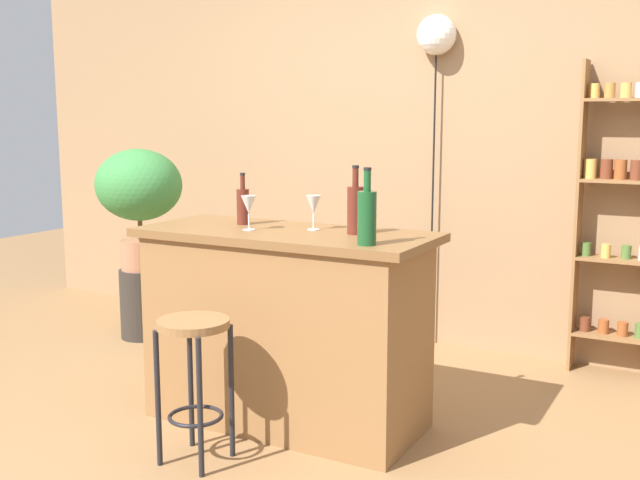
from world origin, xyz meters
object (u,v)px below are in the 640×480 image
bar_stool (194,358)px  wine_glass_left (249,206)px  spice_shelf (618,214)px  bottle_vinegar (355,208)px  wine_glass_center (313,205)px  bottle_wine_red (243,205)px  pendant_globe_light (436,38)px  bottle_sauce_amber (367,216)px  potted_plant (139,191)px  plant_stool (143,303)px

bar_stool → wine_glass_left: wine_glass_left is taller
spice_shelf → bottle_vinegar: (-0.95, -1.44, 0.13)m
wine_glass_center → bottle_wine_red: bearing=-179.5°
bottle_vinegar → pendant_globe_light: bearing=96.6°
bar_stool → spice_shelf: 2.54m
spice_shelf → bottle_sauce_amber: 1.86m
spice_shelf → bottle_sauce_amber: (-0.78, -1.69, 0.13)m
bar_stool → bottle_sauce_amber: size_ratio=1.94×
bottle_vinegar → bar_stool: bearing=-126.1°
spice_shelf → pendant_globe_light: 1.52m
potted_plant → bottle_sauce_amber: same height
bottle_sauce_amber → bar_stool: bearing=-149.2°
potted_plant → bottle_wine_red: bearing=-28.3°
plant_stool → potted_plant: (0.00, 0.00, 0.76)m
plant_stool → bottle_sauce_amber: (2.11, -0.97, 0.83)m
spice_shelf → bottle_vinegar: bearing=-123.4°
bar_stool → wine_glass_left: bearing=94.7°
bottle_sauce_amber → bottle_vinegar: bearing=125.1°
potted_plant → bottle_sauce_amber: (2.11, -0.97, 0.08)m
bar_stool → bottle_wine_red: 0.88m
bottle_sauce_amber → pendant_globe_light: pendant_globe_light is taller
bar_stool → wine_glass_left: (-0.04, 0.49, 0.60)m
bar_stool → bottle_sauce_amber: 0.95m
plant_stool → pendant_globe_light: pendant_globe_light is taller
plant_stool → bottle_sauce_amber: size_ratio=1.43×
bottle_sauce_amber → wine_glass_center: (-0.40, 0.27, -0.01)m
wine_glass_center → wine_glass_left: bearing=-149.9°
bar_stool → potted_plant: potted_plant is taller
bar_stool → wine_glass_left: 0.78m
spice_shelf → plant_stool: spice_shelf is taller
bottle_vinegar → bottle_sauce_amber: bearing=-54.9°
potted_plant → wine_glass_left: 1.67m
wine_glass_center → plant_stool: bearing=157.7°
spice_shelf → potted_plant: bearing=-166.0°
plant_stool → bottle_wine_red: size_ratio=1.81×
bar_stool → potted_plant: size_ratio=0.78×
bottle_vinegar → wine_glass_left: bottle_vinegar is taller
potted_plant → spice_shelf: bearing=14.0°
potted_plant → bottle_sauce_amber: 2.32m
bottle_vinegar → pendant_globe_light: 1.73m
bottle_sauce_amber → wine_glass_center: size_ratio=1.98×
spice_shelf → bottle_wine_red: 2.13m
plant_stool → wine_glass_center: size_ratio=2.84×
bottle_wine_red → wine_glass_center: 0.40m
plant_stool → bottle_sauce_amber: bearing=-24.7°
plant_stool → bottle_vinegar: (1.93, -0.72, 0.83)m
spice_shelf → plant_stool: (-2.88, -0.72, -0.70)m
spice_shelf → potted_plant: spice_shelf is taller
bottle_wine_red → bottle_sauce_amber: bearing=-18.3°
plant_stool → bottle_vinegar: size_ratio=1.48×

